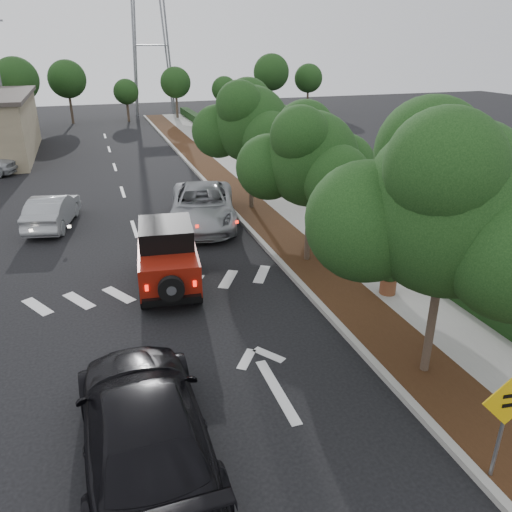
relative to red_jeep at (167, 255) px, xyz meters
name	(u,v)px	position (x,y,z in m)	size (l,w,h in m)	color
ground	(192,409)	(-0.56, -6.26, -1.06)	(120.00, 120.00, 0.00)	black
curb	(237,216)	(4.04, 5.74, -0.98)	(0.20, 70.00, 0.15)	#9E9B93
planting_strip	(258,214)	(5.04, 5.74, -1.00)	(1.80, 70.00, 0.12)	black
sidewalk	(296,210)	(6.94, 5.74, -1.00)	(2.00, 70.00, 0.12)	gray
hedge	(324,201)	(8.34, 5.74, -0.66)	(0.80, 70.00, 0.80)	black
transmission_tower	(156,115)	(5.44, 41.74, -1.06)	(7.00, 4.00, 28.00)	slate
street_tree_near	(423,373)	(5.04, -6.76, -1.06)	(3.80, 3.80, 5.92)	black
street_tree_mid	(306,262)	(5.04, 0.24, -1.06)	(3.20, 3.20, 5.32)	black
street_tree_far	(251,209)	(5.04, 6.74, -1.06)	(3.40, 3.40, 5.62)	black
light_pole_a	(7,168)	(-7.06, 19.74, -1.06)	(2.00, 0.22, 9.00)	slate
light_pole_b	(11,137)	(-8.06, 31.74, -1.06)	(2.00, 0.22, 9.00)	slate
red_jeep	(167,255)	(0.00, 0.00, 0.00)	(2.21, 4.20, 2.09)	black
silver_suv_ahead	(202,205)	(2.40, 5.50, -0.23)	(2.75, 5.96, 1.66)	#A3A5AA
black_suv_oncoming	(144,424)	(-1.64, -7.34, -0.23)	(2.33, 5.73, 1.66)	black
silver_sedan_oncoming	(52,211)	(-3.81, 7.23, -0.37)	(1.47, 4.20, 1.38)	#94979A
speed_hump_sign	(507,413)	(4.24, -9.87, 0.50)	(1.05, 0.15, 2.25)	slate
terracotta_planter	(389,275)	(6.35, -3.03, -0.32)	(0.63, 0.63, 1.10)	brown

